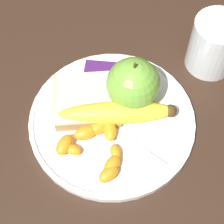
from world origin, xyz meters
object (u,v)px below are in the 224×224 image
object	(u,v)px
bread_slice	(87,100)
fork	(104,124)
apple	(133,84)
jam_packet	(100,75)
banana	(117,113)
juice_glass	(214,46)
plate	(112,120)

from	to	relation	value
bread_slice	fork	size ratio (longest dim) A/B	0.67
apple	fork	distance (m)	0.07
bread_slice	jam_packet	bearing A→B (deg)	74.20
apple	fork	world-z (taller)	apple
banana	jam_packet	xyz separation A→B (m)	(-0.04, 0.07, -0.01)
apple	juice_glass	bearing A→B (deg)	37.66
apple	jam_packet	xyz separation A→B (m)	(-0.05, 0.03, -0.03)
plate	apple	size ratio (longest dim) A/B	2.83
fork	apple	bearing A→B (deg)	-93.85
juice_glass	bread_slice	size ratio (longest dim) A/B	0.80
fork	jam_packet	distance (m)	0.09
plate	bread_slice	bearing A→B (deg)	151.36
juice_glass	apple	distance (m)	0.16
banana	fork	size ratio (longest dim) A/B	1.06
plate	banana	size ratio (longest dim) A/B	1.41
plate	fork	world-z (taller)	fork
apple	banana	xyz separation A→B (m)	(-0.02, -0.04, -0.02)
juice_glass	bread_slice	xyz separation A→B (m)	(-0.19, -0.11, -0.02)
fork	jam_packet	size ratio (longest dim) A/B	3.38
juice_glass	jam_packet	size ratio (longest dim) A/B	1.83
fork	plate	bearing A→B (deg)	-98.86
juice_glass	banana	world-z (taller)	juice_glass
jam_packet	fork	bearing A→B (deg)	-78.90
bread_slice	juice_glass	bearing A→B (deg)	30.29
plate	apple	bearing A→B (deg)	55.19
fork	banana	bearing A→B (deg)	-114.07
plate	fork	size ratio (longest dim) A/B	1.50
banana	bread_slice	xyz separation A→B (m)	(-0.05, 0.02, -0.01)
apple	banana	bearing A→B (deg)	-116.19
jam_packet	bread_slice	bearing A→B (deg)	-105.80
plate	jam_packet	world-z (taller)	jam_packet
apple	jam_packet	world-z (taller)	apple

